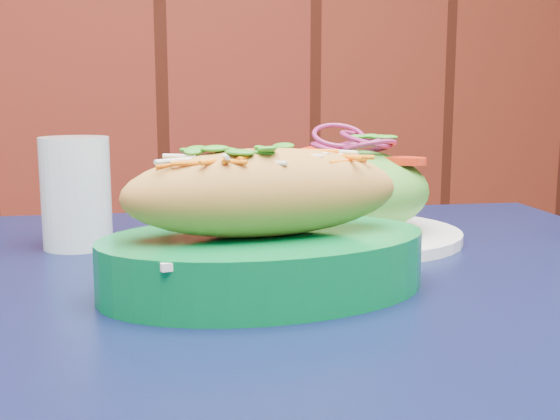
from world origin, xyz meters
name	(u,v)px	position (x,y,z in m)	size (l,w,h in m)	color
cafe_table	(314,378)	(-0.44, 1.81, 0.66)	(0.92, 0.92, 0.75)	black
banh_mi_basket	(265,233)	(-0.49, 1.80, 0.80)	(0.28, 0.19, 0.13)	#036B2F
salad_plate	(355,198)	(-0.33, 1.97, 0.80)	(0.24, 0.24, 0.13)	white
water_glass	(76,193)	(-0.63, 2.03, 0.81)	(0.07, 0.07, 0.12)	silver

